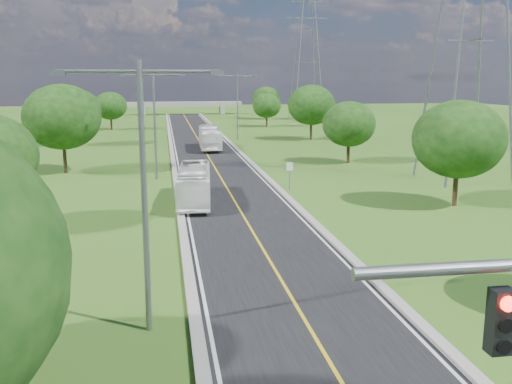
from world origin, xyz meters
The scene contains 21 objects.
ground centered at (0.00, 60.00, 0.00)m, with size 260.00×260.00×0.00m, color #315518.
road centered at (0.00, 66.00, 0.03)m, with size 8.00×150.00×0.06m, color black.
curb_left centered at (-4.25, 66.00, 0.11)m, with size 0.50×150.00×0.22m, color gray.
curb_right centered at (4.25, 66.00, 0.11)m, with size 0.50×150.00×0.22m, color gray.
speed_limit_sign centered at (5.20, 37.98, 1.60)m, with size 0.55×0.09×2.40m.
overpass centered at (0.00, 140.00, 2.41)m, with size 30.00×3.00×3.20m.
streetlight_near_left centered at (-6.00, 12.00, 5.94)m, with size 5.90×0.25×10.00m.
streetlight_mid_left centered at (-6.00, 45.00, 5.94)m, with size 5.90×0.25×10.00m.
streetlight_far_right centered at (6.00, 78.00, 5.94)m, with size 5.90×0.25×10.00m.
power_tower_near centered at (22.00, 40.00, 14.01)m, with size 9.00×6.40×28.00m.
power_tower_far centered at (26.00, 115.00, 14.01)m, with size 9.00×6.40×28.00m.
tree_lc centered at (-15.00, 50.00, 5.58)m, with size 7.56×7.56×8.79m.
tree_ld centered at (-17.00, 74.00, 4.95)m, with size 6.72×6.72×7.82m.
tree_le centered at (-14.50, 98.00, 4.33)m, with size 5.88×5.88×6.84m.
tree_rb centered at (16.00, 30.00, 4.95)m, with size 6.72×6.72×7.82m.
tree_rc centered at (15.00, 52.00, 4.33)m, with size 5.88×5.88×6.84m.
tree_rd centered at (17.00, 76.00, 5.27)m, with size 7.14×7.14×8.30m.
tree_re centered at (14.50, 100.00, 4.02)m, with size 5.46×5.46×6.35m.
tree_rf centered at (18.00, 120.00, 4.64)m, with size 6.30×6.30×7.33m.
bus_outbound centered at (0.80, 66.55, 1.57)m, with size 2.53×10.82×3.01m, color white.
bus_inbound centered at (-3.04, 34.11, 1.45)m, with size 2.33×9.96×2.78m, color white.
Camera 1 is at (-5.24, -8.51, 9.40)m, focal length 40.00 mm.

